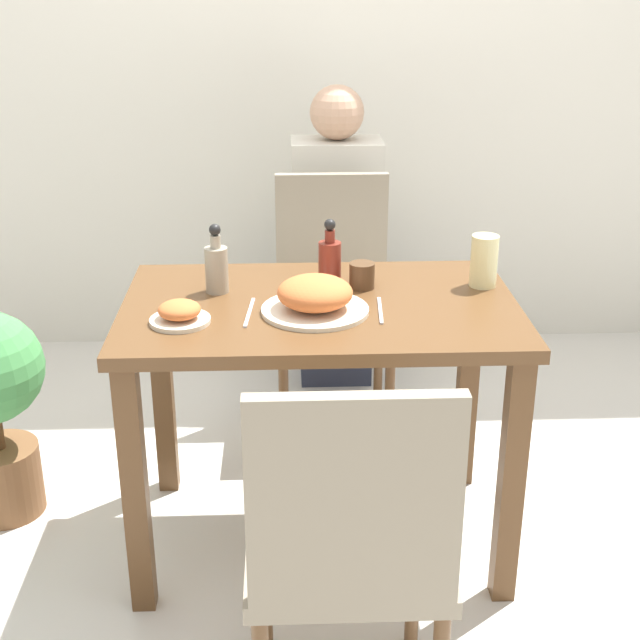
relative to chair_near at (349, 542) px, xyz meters
name	(u,v)px	position (x,y,z in m)	size (l,w,h in m)	color
ground_plane	(320,535)	(-0.03, 0.73, -0.51)	(16.00, 16.00, 0.00)	beige
wall_back	(304,37)	(-0.03, 2.23, 0.79)	(8.00, 0.05, 2.60)	beige
dining_table	(320,345)	(-0.03, 0.73, 0.11)	(1.05, 0.67, 0.74)	brown
chair_near	(349,542)	(0.00, 0.00, 0.00)	(0.42, 0.42, 0.90)	gray
chair_far	(333,289)	(0.05, 1.47, 0.00)	(0.42, 0.42, 0.90)	gray
food_plate	(315,297)	(-0.04, 0.66, 0.28)	(0.28, 0.28, 0.10)	beige
side_plate	(180,314)	(-0.39, 0.60, 0.26)	(0.15, 0.15, 0.06)	beige
drink_cup	(362,275)	(0.09, 0.84, 0.27)	(0.07, 0.07, 0.07)	#4C331E
juice_glass	(484,261)	(0.43, 0.84, 0.31)	(0.08, 0.08, 0.15)	beige
sauce_bottle	(216,266)	(-0.31, 0.82, 0.31)	(0.06, 0.06, 0.19)	gray
condiment_bottle	(330,261)	(0.01, 0.86, 0.31)	(0.06, 0.06, 0.19)	maroon
fork_utensil	(249,312)	(-0.21, 0.66, 0.24)	(0.02, 0.20, 0.00)	silver
spoon_utensil	(380,310)	(0.13, 0.66, 0.24)	(0.02, 0.18, 0.00)	silver
person_figure	(336,241)	(0.08, 1.81, 0.07)	(0.34, 0.22, 1.17)	#2D3347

